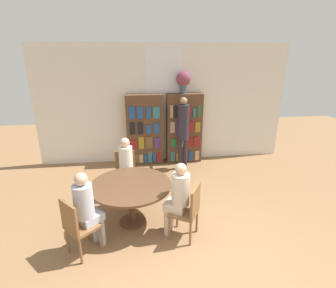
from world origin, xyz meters
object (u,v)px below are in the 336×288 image
chair_near_camera (77,225)px  reading_table (131,190)px  bookshelf_left (145,130)px  chair_far_side (189,209)px  flower_vase (183,80)px  seated_reader_back (87,206)px  seated_reader_right (178,195)px  chair_left_side (126,171)px  librarian_standing (183,127)px  seated_reader_left (126,165)px  bookshelf_right (184,128)px

chair_near_camera → reading_table: bearing=90.0°
bookshelf_left → chair_far_side: size_ratio=1.99×
bookshelf_left → chair_far_side: (0.55, -3.07, -0.39)m
flower_vase → seated_reader_back: (-1.93, -3.14, -1.42)m
bookshelf_left → reading_table: (-0.33, -2.58, -0.27)m
bookshelf_left → reading_table: size_ratio=1.34×
chair_near_camera → chair_far_side: (1.62, 0.19, 0.00)m
seated_reader_right → seated_reader_back: 1.35m
chair_near_camera → seated_reader_back: 0.28m
bookshelf_left → seated_reader_right: bearing=-82.5°
chair_left_side → seated_reader_back: size_ratio=0.72×
seated_reader_back → librarian_standing: (1.85, 2.64, 0.37)m
seated_reader_left → librarian_standing: bearing=-143.5°
bookshelf_right → chair_left_side: (-1.47, -1.57, -0.39)m
reading_table → librarian_standing: (1.24, 2.07, 0.46)m
bookshelf_left → flower_vase: 1.59m
chair_far_side → seated_reader_right: 0.28m
reading_table → seated_reader_back: bearing=-137.5°
bookshelf_right → chair_near_camera: size_ratio=1.99×
chair_near_camera → flower_vase: bearing=105.2°
chair_near_camera → chair_left_side: 1.80m
reading_table → seated_reader_right: bearing=-29.5°
seated_reader_left → chair_near_camera: bearing=60.1°
chair_near_camera → chair_far_side: size_ratio=1.00×
bookshelf_left → bookshelf_right: 1.03m
chair_left_side → librarian_standing: 1.83m
bookshelf_left → reading_table: bearing=-97.3°
flower_vase → chair_left_side: 2.69m
chair_near_camera → seated_reader_right: size_ratio=0.72×
reading_table → seated_reader_right: (0.72, -0.41, 0.09)m
chair_near_camera → seated_reader_left: bearing=114.1°
flower_vase → seated_reader_back: bearing=-121.5°
bookshelf_right → librarian_standing: size_ratio=1.00×
chair_far_side → seated_reader_right: (-0.16, 0.09, 0.21)m
bookshelf_left → chair_left_side: bookshelf_left is taller
bookshelf_right → librarian_standing: bookshelf_right is taller
flower_vase → reading_table: size_ratio=0.40×
chair_near_camera → seated_reader_left: size_ratio=0.72×
bookshelf_right → chair_left_side: size_ratio=1.99×
chair_left_side → seated_reader_left: (0.02, -0.18, 0.21)m
reading_table → chair_near_camera: bearing=-137.5°
bookshelf_left → flower_vase: (0.99, 0.00, 1.25)m
seated_reader_left → librarian_standing: size_ratio=0.70×
seated_reader_right → flower_vase: bearing=18.2°
flower_vase → seated_reader_right: flower_vase is taller
seated_reader_left → chair_far_side: bearing=119.9°
seated_reader_left → seated_reader_right: (0.82, -1.23, 0.00)m
bookshelf_right → seated_reader_right: (-0.63, -2.98, -0.18)m
bookshelf_right → reading_table: size_ratio=1.34×
librarian_standing → chair_near_camera: bearing=-125.8°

